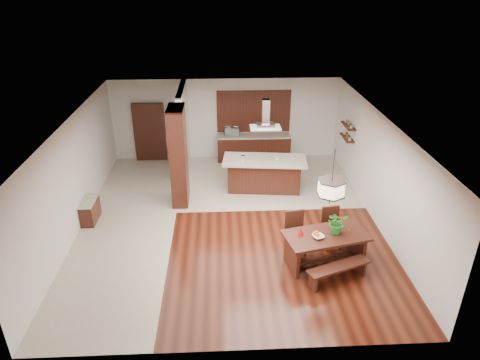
{
  "coord_description": "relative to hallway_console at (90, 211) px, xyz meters",
  "views": [
    {
      "loc": [
        -0.2,
        -10.12,
        6.25
      ],
      "look_at": [
        0.3,
        0.0,
        1.25
      ],
      "focal_mm": 32.0,
      "sensor_mm": 36.0,
      "label": 1
    }
  ],
  "objects": [
    {
      "name": "kitchen_island",
      "position": [
        4.95,
        1.64,
        0.22
      ],
      "size": [
        2.64,
        1.36,
        1.05
      ],
      "rotation": [
        0.0,
        0.0,
        -0.11
      ],
      "color": "black",
      "rests_on": "ground"
    },
    {
      "name": "pendant_lantern",
      "position": [
        6.0,
        -2.19,
        1.93
      ],
      "size": [
        0.64,
        0.64,
        1.31
      ],
      "primitive_type": null,
      "color": "#FFEDC3",
      "rests_on": "room_shell"
    },
    {
      "name": "fruit_bowl",
      "position": [
        5.78,
        -2.32,
        0.51
      ],
      "size": [
        0.33,
        0.33,
        0.06
      ],
      "primitive_type": "imported",
      "rotation": [
        0.0,
        0.0,
        0.35
      ],
      "color": "#BEB0A6",
      "rests_on": "dining_table"
    },
    {
      "name": "foliage_plant",
      "position": [
        6.24,
        -2.12,
        0.74
      ],
      "size": [
        0.53,
        0.48,
        0.53
      ],
      "primitive_type": "imported",
      "rotation": [
        0.0,
        0.0,
        0.16
      ],
      "color": "#287929",
      "rests_on": "dining_table"
    },
    {
      "name": "partition_pier",
      "position": [
        2.41,
        1.0,
        1.14
      ],
      "size": [
        0.45,
        1.0,
        2.9
      ],
      "primitive_type": "cube",
      "color": "black",
      "rests_on": "ground"
    },
    {
      "name": "tile_hallway",
      "position": [
        1.06,
        -0.2,
        -0.31
      ],
      "size": [
        2.5,
        9.0,
        0.01
      ],
      "primitive_type": "cube",
      "color": "beige",
      "rests_on": "ground"
    },
    {
      "name": "dining_bench",
      "position": [
        6.15,
        -2.86,
        -0.11
      ],
      "size": [
        1.5,
        0.84,
        0.42
      ],
      "primitive_type": null,
      "rotation": [
        0.0,
        0.0,
        0.37
      ],
      "color": "black",
      "rests_on": "ground"
    },
    {
      "name": "microwave",
      "position": [
        4.02,
        4.04,
        0.77
      ],
      "size": [
        0.52,
        0.38,
        0.27
      ],
      "primitive_type": "imported",
      "rotation": [
        0.0,
        0.0,
        0.1
      ],
      "color": "silver",
      "rests_on": "rear_counter"
    },
    {
      "name": "room_shell",
      "position": [
        3.81,
        -0.2,
        1.75
      ],
      "size": [
        9.0,
        9.04,
        2.92
      ],
      "color": "#361309",
      "rests_on": "ground"
    },
    {
      "name": "gold_ornament",
      "position": [
        6.53,
        -2.14,
        0.52
      ],
      "size": [
        0.07,
        0.07,
        0.09
      ],
      "primitive_type": "cylinder",
      "rotation": [
        0.0,
        0.0,
        0.15
      ],
      "color": "gold",
      "rests_on": "dining_table"
    },
    {
      "name": "tile_kitchen",
      "position": [
        5.06,
        2.3,
        -0.31
      ],
      "size": [
        5.5,
        4.0,
        0.01
      ],
      "primitive_type": "cube",
      "color": "beige",
      "rests_on": "ground"
    },
    {
      "name": "dining_table",
      "position": [
        6.0,
        -2.19,
        0.27
      ],
      "size": [
        2.08,
        1.37,
        0.79
      ],
      "rotation": [
        0.0,
        0.0,
        0.23
      ],
      "color": "black",
      "rests_on": "ground"
    },
    {
      "name": "hallway_doorway",
      "position": [
        1.11,
        4.2,
        0.74
      ],
      "size": [
        1.1,
        0.2,
        2.1
      ],
      "primitive_type": "cube",
      "color": "black",
      "rests_on": "ground"
    },
    {
      "name": "shelf_upper",
      "position": [
        7.68,
        2.4,
        1.49
      ],
      "size": [
        0.26,
        0.9,
        0.04
      ],
      "primitive_type": "cube",
      "color": "black",
      "rests_on": "room_shell"
    },
    {
      "name": "hallway_console",
      "position": [
        0.0,
        0.0,
        0.0
      ],
      "size": [
        0.37,
        0.88,
        0.63
      ],
      "primitive_type": "cube",
      "color": "black",
      "rests_on": "ground"
    },
    {
      "name": "range_hood",
      "position": [
        4.95,
        1.65,
        2.15
      ],
      "size": [
        0.9,
        0.55,
        0.87
      ],
      "primitive_type": null,
      "color": "silver",
      "rests_on": "room_shell"
    },
    {
      "name": "dining_chair_left",
      "position": [
        5.4,
        -1.73,
        0.21
      ],
      "size": [
        0.53,
        0.53,
        1.06
      ],
      "primitive_type": null,
      "rotation": [
        0.0,
        0.0,
        0.15
      ],
      "color": "black",
      "rests_on": "ground"
    },
    {
      "name": "island_cup",
      "position": [
        5.31,
        1.51,
        0.77
      ],
      "size": [
        0.11,
        0.11,
        0.09
      ],
      "primitive_type": "imported",
      "rotation": [
        0.0,
        0.0,
        -0.04
      ],
      "color": "white",
      "rests_on": "kitchen_island"
    },
    {
      "name": "napkin_cone",
      "position": [
        5.4,
        -2.19,
        0.59
      ],
      "size": [
        0.17,
        0.17,
        0.22
      ],
      "primitive_type": "cone",
      "rotation": [
        0.0,
        0.0,
        0.2
      ],
      "color": "red",
      "rests_on": "dining_table"
    },
    {
      "name": "rear_counter",
      "position": [
        4.81,
        4.0,
        0.16
      ],
      "size": [
        2.6,
        0.62,
        0.95
      ],
      "color": "black",
      "rests_on": "ground"
    },
    {
      "name": "partition_stub",
      "position": [
        2.41,
        3.1,
        1.14
      ],
      "size": [
        0.18,
        2.4,
        2.9
      ],
      "primitive_type": "cube",
      "color": "silver",
      "rests_on": "ground"
    },
    {
      "name": "dining_chair_right",
      "position": [
        6.32,
        -1.51,
        0.2
      ],
      "size": [
        0.5,
        0.5,
        1.02
      ],
      "primitive_type": null,
      "rotation": [
        0.0,
        0.0,
        0.12
      ],
      "color": "black",
      "rests_on": "ground"
    },
    {
      "name": "kitchen_window",
      "position": [
        4.81,
        4.26,
        1.44
      ],
      "size": [
        2.6,
        0.08,
        1.5
      ],
      "primitive_type": "cube",
      "color": "olive",
      "rests_on": "room_shell"
    },
    {
      "name": "soffit_band",
      "position": [
        3.81,
        -0.2,
        2.57
      ],
      "size": [
        8.0,
        9.0,
        0.02
      ],
      "primitive_type": "cube",
      "color": "#371B0D",
      "rests_on": "room_shell"
    },
    {
      "name": "shelf_lower",
      "position": [
        7.68,
        2.4,
        1.08
      ],
      "size": [
        0.26,
        0.9,
        0.04
      ],
      "primitive_type": "cube",
      "color": "black",
      "rests_on": "room_shell"
    }
  ]
}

